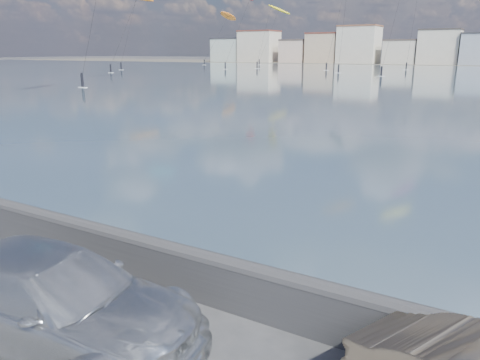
{
  "coord_description": "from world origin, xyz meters",
  "views": [
    {
      "loc": [
        5.82,
        -4.18,
        4.83
      ],
      "look_at": [
        1.0,
        4.0,
        2.2
      ],
      "focal_mm": 35.0,
      "sensor_mm": 36.0,
      "label": 1
    }
  ],
  "objects": [
    {
      "name": "ground",
      "position": [
        0.0,
        0.0,
        0.0
      ],
      "size": [
        700.0,
        700.0,
        0.0
      ],
      "primitive_type": "plane",
      "color": "#333335",
      "rests_on": "ground"
    },
    {
      "name": "seawall",
      "position": [
        0.0,
        2.7,
        0.58
      ],
      "size": [
        400.0,
        0.36,
        1.08
      ],
      "color": "#28282B",
      "rests_on": "ground"
    },
    {
      "name": "car_silver",
      "position": [
        -0.47,
        0.27,
        0.8
      ],
      "size": [
        5.78,
        2.9,
        1.61
      ],
      "primitive_type": "imported",
      "rotation": [
        0.0,
        0.0,
        1.69
      ],
      "color": "silver",
      "rests_on": "ground"
    },
    {
      "name": "kitesurfer_5",
      "position": [
        -89.53,
        149.03,
        16.97
      ],
      "size": [
        5.51,
        17.7,
        19.1
      ],
      "color": "orange",
      "rests_on": "ground"
    },
    {
      "name": "kitesurfer_6",
      "position": [
        -72.75,
        156.64,
        18.98
      ],
      "size": [
        8.86,
        10.74,
        21.38
      ],
      "color": "yellow",
      "rests_on": "ground"
    }
  ]
}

